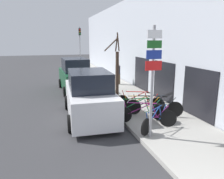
{
  "coord_description": "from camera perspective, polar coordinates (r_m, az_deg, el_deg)",
  "views": [
    {
      "loc": [
        -1.92,
        -2.11,
        3.45
      ],
      "look_at": [
        0.68,
        6.54,
        1.39
      ],
      "focal_mm": 35.0,
      "sensor_mm": 36.0,
      "label": 1
    }
  ],
  "objects": [
    {
      "name": "bicycle_3",
      "position": [
        9.87,
        10.9,
        -4.47
      ],
      "size": [
        2.24,
        1.19,
        0.95
      ],
      "rotation": [
        0.0,
        0.0,
        1.09
      ],
      "color": "black",
      "rests_on": "sidewalk_curb"
    },
    {
      "name": "parked_car_1",
      "position": [
        15.16,
        -9.65,
        3.42
      ],
      "size": [
        2.05,
        4.62,
        2.25
      ],
      "rotation": [
        0.0,
        0.0,
        0.03
      ],
      "color": "#144728",
      "rests_on": "ground"
    },
    {
      "name": "street_tree",
      "position": [
        11.82,
        1.25,
        4.9
      ],
      "size": [
        0.82,
        1.31,
        3.69
      ],
      "color": "#3D2D23",
      "rests_on": "sidewalk_curb"
    },
    {
      "name": "signpost",
      "position": [
        7.27,
        10.54,
        3.55
      ],
      "size": [
        0.58,
        0.11,
        3.75
      ],
      "color": "#939399",
      "rests_on": "sidewalk_curb"
    },
    {
      "name": "sidewalk_curb",
      "position": [
        17.07,
        -1.05,
        1.43
      ],
      "size": [
        3.2,
        32.0,
        0.15
      ],
      "color": "#9E9B93",
      "rests_on": "ground"
    },
    {
      "name": "bicycle_0",
      "position": [
        8.46,
        11.5,
        -7.67
      ],
      "size": [
        1.8,
        1.23,
        0.86
      ],
      "rotation": [
        0.0,
        0.0,
        2.17
      ],
      "color": "black",
      "rests_on": "sidewalk_curb"
    },
    {
      "name": "ground_plane",
      "position": [
        13.88,
        -8.27,
        -1.69
      ],
      "size": [
        80.0,
        80.0,
        0.0
      ],
      "primitive_type": "plane",
      "color": "#333335"
    },
    {
      "name": "building_facade",
      "position": [
        17.21,
        4.73,
        12.04
      ],
      "size": [
        0.23,
        32.0,
        6.5
      ],
      "color": "#B2B7C1",
      "rests_on": "ground"
    },
    {
      "name": "traffic_light",
      "position": [
        21.42,
        -8.36,
        11.58
      ],
      "size": [
        0.2,
        0.3,
        4.5
      ],
      "color": "#939399",
      "rests_on": "sidewalk_curb"
    },
    {
      "name": "pedestrian_near",
      "position": [
        16.49,
        1.54,
        4.59
      ],
      "size": [
        0.41,
        0.36,
        1.62
      ],
      "rotation": [
        0.0,
        0.0,
        0.31
      ],
      "color": "#4C3D2D",
      "rests_on": "sidewalk_curb"
    },
    {
      "name": "bicycle_4",
      "position": [
        10.17,
        7.76,
        -4.06
      ],
      "size": [
        2.01,
        0.88,
        0.84
      ],
      "rotation": [
        0.0,
        0.0,
        1.18
      ],
      "color": "black",
      "rests_on": "sidewalk_curb"
    },
    {
      "name": "bicycle_2",
      "position": [
        9.21,
        6.75,
        -5.51
      ],
      "size": [
        2.42,
        0.83,
        0.97
      ],
      "rotation": [
        0.0,
        0.0,
        1.27
      ],
      "color": "black",
      "rests_on": "sidewalk_curb"
    },
    {
      "name": "bicycle_5",
      "position": [
        10.46,
        7.19,
        -3.33
      ],
      "size": [
        1.98,
        1.39,
        0.95
      ],
      "rotation": [
        0.0,
        0.0,
        0.96
      ],
      "color": "black",
      "rests_on": "sidewalk_curb"
    },
    {
      "name": "parked_car_0",
      "position": [
        9.79,
        -5.99,
        -1.8
      ],
      "size": [
        2.26,
        4.83,
        2.15
      ],
      "rotation": [
        0.0,
        0.0,
        -0.05
      ],
      "color": "silver",
      "rests_on": "ground"
    },
    {
      "name": "bicycle_1",
      "position": [
        8.8,
        8.69,
        -6.61
      ],
      "size": [
        2.05,
        1.32,
        0.92
      ],
      "rotation": [
        0.0,
        0.0,
        1.01
      ],
      "color": "black",
      "rests_on": "sidewalk_curb"
    }
  ]
}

